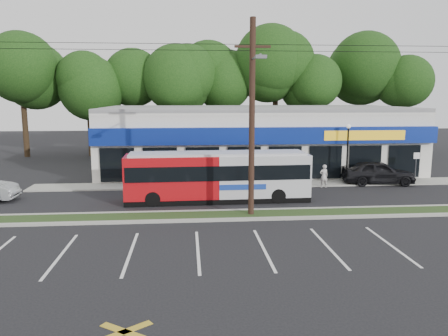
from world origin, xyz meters
TOP-DOWN VIEW (x-y plane):
  - ground at (0.00, 0.00)m, footprint 120.00×120.00m
  - grass_strip at (0.00, 1.00)m, footprint 40.00×1.60m
  - curb_south at (0.00, 0.15)m, footprint 40.00×0.25m
  - curb_north at (0.00, 1.85)m, footprint 40.00×0.25m
  - sidewalk at (5.00, 9.00)m, footprint 32.00×2.20m
  - strip_mall at (5.50, 15.91)m, footprint 25.00×12.55m
  - utility_pole at (2.83, 0.93)m, footprint 50.00×2.77m
  - lamp_post at (11.00, 8.80)m, footprint 0.30×0.30m
  - sign_post at (16.00, 8.57)m, footprint 0.45×0.10m
  - tree_line at (4.00, 26.00)m, footprint 46.76×6.76m
  - metrobus at (1.51, 4.50)m, footprint 10.92×2.55m
  - car_dark at (13.19, 8.50)m, footprint 5.18×2.53m
  - pedestrian_a at (9.00, 7.69)m, footprint 0.62×0.45m
  - pedestrian_b at (2.00, 6.00)m, footprint 0.95×0.82m

SIDE VIEW (x-z plane):
  - ground at x=0.00m, z-range 0.00..0.00m
  - sidewalk at x=5.00m, z-range 0.00..0.10m
  - grass_strip at x=0.00m, z-range 0.00..0.12m
  - curb_south at x=0.00m, z-range 0.00..0.14m
  - curb_north at x=0.00m, z-range 0.00..0.14m
  - pedestrian_a at x=9.00m, z-range 0.00..1.59m
  - pedestrian_b at x=2.00m, z-range 0.00..1.69m
  - car_dark at x=13.19m, z-range 0.00..1.70m
  - metrobus at x=1.51m, z-range 0.08..3.01m
  - sign_post at x=16.00m, z-range 0.44..2.67m
  - strip_mall at x=5.50m, z-range 0.00..5.30m
  - lamp_post at x=11.00m, z-range 0.55..4.80m
  - utility_pole at x=2.83m, z-range 0.41..10.41m
  - tree_line at x=4.00m, z-range 2.50..14.33m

